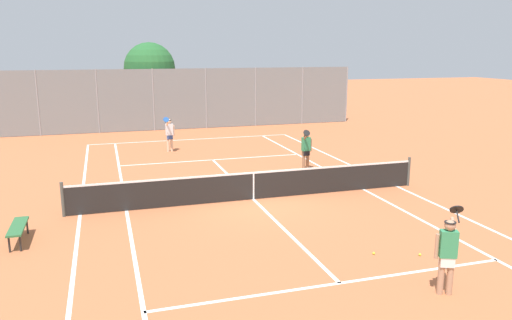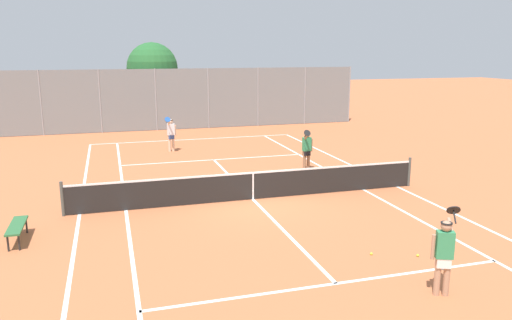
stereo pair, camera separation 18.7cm
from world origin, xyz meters
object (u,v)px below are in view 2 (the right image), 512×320
at_px(player_far_left, 171,133).
at_px(loose_tennis_ball_2, 138,204).
at_px(player_far_right, 307,148).
at_px(loose_tennis_ball_0, 276,171).
at_px(tennis_net, 253,185).
at_px(tree_behind_left, 151,70).
at_px(loose_tennis_ball_3, 418,255).
at_px(loose_tennis_ball_5, 371,254).
at_px(player_near_side, 444,252).
at_px(courtside_bench, 17,227).

xyz_separation_m(player_far_left, loose_tennis_ball_2, (-2.12, -8.36, -0.89)).
bearing_deg(player_far_right, loose_tennis_ball_0, 178.40).
bearing_deg(player_far_right, tennis_net, -134.38).
distance_m(player_far_left, tree_behind_left, 9.25).
relative_size(player_far_right, loose_tennis_ball_3, 26.88).
distance_m(player_far_left, player_far_right, 7.36).
bearing_deg(loose_tennis_ball_5, loose_tennis_ball_2, 132.18).
bearing_deg(tennis_net, loose_tennis_ball_3, -65.98).
xyz_separation_m(player_near_side, loose_tennis_ball_2, (-5.56, 7.96, -0.89)).
bearing_deg(loose_tennis_ball_3, loose_tennis_ball_2, 135.39).
relative_size(loose_tennis_ball_2, tree_behind_left, 0.01).
height_order(loose_tennis_ball_2, loose_tennis_ball_5, same).
xyz_separation_m(tennis_net, player_far_left, (-1.60, 8.86, 0.42)).
height_order(player_near_side, tree_behind_left, tree_behind_left).
bearing_deg(loose_tennis_ball_5, player_far_left, 102.36).
distance_m(loose_tennis_ball_5, tree_behind_left, 23.46).
bearing_deg(player_far_left, courtside_bench, -116.45).
xyz_separation_m(tennis_net, courtside_bench, (-6.93, -1.85, -0.10)).
distance_m(tennis_net, loose_tennis_ball_3, 6.21).
xyz_separation_m(player_far_left, tree_behind_left, (-0.07, 8.85, 2.69)).
bearing_deg(player_far_left, loose_tennis_ball_3, -74.15).
bearing_deg(player_far_right, tree_behind_left, 109.04).
bearing_deg(loose_tennis_ball_0, loose_tennis_ball_3, -86.57).
distance_m(player_near_side, loose_tennis_ball_3, 2.12).
relative_size(player_far_left, loose_tennis_ball_0, 26.88).
bearing_deg(loose_tennis_ball_2, loose_tennis_ball_0, 26.93).
relative_size(player_far_left, tree_behind_left, 0.33).
relative_size(player_near_side, loose_tennis_ball_0, 26.88).
bearing_deg(courtside_bench, loose_tennis_ball_3, -21.97).
relative_size(loose_tennis_ball_0, loose_tennis_ball_3, 1.00).
xyz_separation_m(tennis_net, tree_behind_left, (-1.67, 17.71, 3.11)).
distance_m(tennis_net, loose_tennis_ball_5, 5.48).
relative_size(player_far_right, courtside_bench, 1.18).
relative_size(player_far_right, loose_tennis_ball_0, 26.88).
height_order(tennis_net, tree_behind_left, tree_behind_left).
relative_size(tennis_net, loose_tennis_ball_0, 181.82).
relative_size(player_far_left, loose_tennis_ball_5, 26.88).
xyz_separation_m(player_far_right, loose_tennis_ball_3, (-0.76, -9.02, -0.89)).
height_order(player_far_left, loose_tennis_ball_3, player_far_left).
xyz_separation_m(loose_tennis_ball_3, courtside_bench, (-9.45, 3.81, 0.38)).
bearing_deg(player_far_left, tree_behind_left, 90.44).
distance_m(player_near_side, courtside_bench, 10.42).
bearing_deg(loose_tennis_ball_3, player_far_right, 85.15).
bearing_deg(loose_tennis_ball_3, loose_tennis_ball_5, 158.48).
xyz_separation_m(player_near_side, player_far_left, (-3.44, 16.32, 0.00)).
distance_m(tennis_net, loose_tennis_ball_2, 3.78).
relative_size(player_far_right, tree_behind_left, 0.33).
bearing_deg(loose_tennis_ball_3, player_near_side, -110.80).
bearing_deg(player_near_side, loose_tennis_ball_2, 124.93).
height_order(player_far_left, player_far_right, same).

